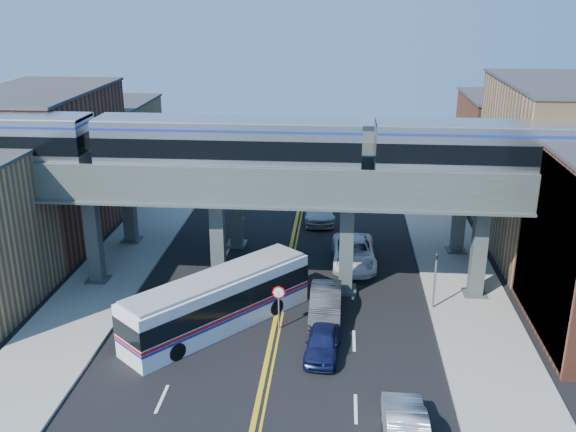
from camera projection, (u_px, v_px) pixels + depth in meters
name	position (u px, v px, depth m)	size (l,w,h in m)	color
ground	(268.00, 357.00, 33.25)	(120.00, 120.00, 0.00)	black
sidewalk_west	(116.00, 269.00, 43.53)	(5.00, 70.00, 0.16)	gray
sidewalk_east	(460.00, 281.00, 41.71)	(5.00, 70.00, 0.16)	gray
building_west_b	(45.00, 166.00, 47.90)	(8.00, 14.00, 11.00)	brown
building_west_c	(108.00, 146.00, 60.61)	(8.00, 10.00, 8.00)	#A07F52
building_east_b	(555.00, 171.00, 44.80)	(8.00, 14.00, 12.00)	#A07F52
building_east_c	(508.00, 148.00, 57.51)	(8.00, 10.00, 9.00)	brown
mural_panel	(545.00, 252.00, 34.27)	(0.10, 9.50, 9.50)	teal
elevated_viaduct_near	(281.00, 192.00, 38.60)	(52.00, 3.60, 7.40)	#434D4B
elevated_viaduct_far	(291.00, 162.00, 45.17)	(52.00, 3.60, 7.40)	#434D4B
transit_train	(228.00, 145.00, 37.89)	(48.51, 3.04, 3.55)	black
stop_sign	(279.00, 300.00, 35.46)	(0.76, 0.09, 2.63)	slate
traffic_signal	(435.00, 274.00, 37.39)	(0.15, 0.18, 4.10)	slate
transit_bus	(219.00, 302.00, 35.74)	(9.60, 10.52, 3.01)	white
car_lane_a	(323.00, 342.00, 33.28)	(1.71, 4.24, 1.44)	#10163D
car_lane_b	(326.00, 303.00, 37.08)	(1.79, 5.13, 1.69)	#2B2B2E
car_lane_c	(354.00, 253.00, 44.15)	(2.89, 6.26, 1.74)	white
car_lane_d	(319.00, 209.00, 52.86)	(2.44, 6.00, 1.74)	#BCBBC0
car_parked_curb	(406.00, 428.00, 26.62)	(1.74, 5.00, 1.65)	#AEAEB3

